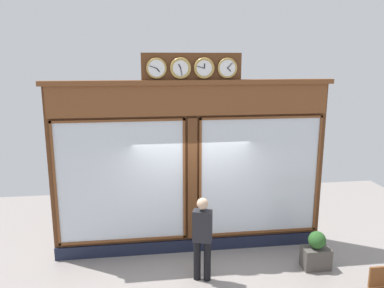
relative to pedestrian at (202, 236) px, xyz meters
name	(u,v)px	position (x,y,z in m)	size (l,w,h in m)	color
shop_facade	(191,166)	(0.04, -1.30, 1.01)	(6.08, 0.42, 4.36)	#5B3319
pedestrian	(202,236)	(0.00, 0.00, 0.00)	(0.41, 0.32, 1.69)	black
planter_box	(316,258)	(-2.40, -0.11, -0.71)	(0.56, 0.36, 0.44)	#4C4742
planter_shrub	(317,240)	(-2.40, -0.11, -0.31)	(0.36, 0.36, 0.36)	#285623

